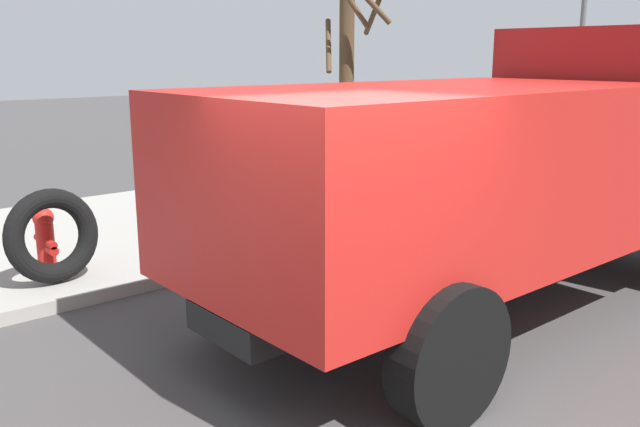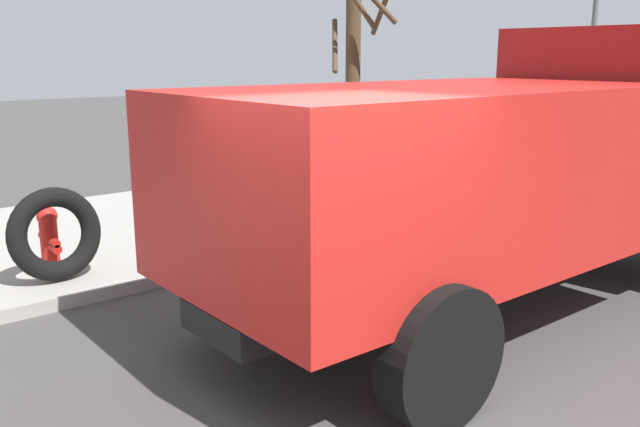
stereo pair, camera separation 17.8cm
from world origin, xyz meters
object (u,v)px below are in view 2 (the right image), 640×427
object	(u,v)px
dump_truck_red	(513,159)
street_light_pole	(594,21)
fire_hydrant	(49,236)
loose_tire	(55,234)
stop_sign	(308,137)
bare_tree	(354,73)

from	to	relation	value
dump_truck_red	street_light_pole	bearing A→B (deg)	24.88
fire_hydrant	dump_truck_red	world-z (taller)	dump_truck_red
dump_truck_red	street_light_pole	xyz separation A→B (m)	(8.17, 3.79, 1.78)
loose_tire	fire_hydrant	bearing A→B (deg)	80.78
fire_hydrant	stop_sign	world-z (taller)	stop_sign
loose_tire	stop_sign	bearing A→B (deg)	-4.62
fire_hydrant	loose_tire	world-z (taller)	loose_tire
fire_hydrant	bare_tree	bearing A→B (deg)	4.71
bare_tree	street_light_pole	size ratio (longest dim) A/B	0.70
stop_sign	bare_tree	distance (m)	2.40
stop_sign	street_light_pole	xyz separation A→B (m)	(8.38, 0.59, 1.82)
stop_sign	street_light_pole	size ratio (longest dim) A/B	0.32
stop_sign	dump_truck_red	xyz separation A→B (m)	(0.21, -3.20, 0.04)
bare_tree	street_light_pole	bearing A→B (deg)	-5.35
bare_tree	dump_truck_red	bearing A→B (deg)	-111.29
fire_hydrant	dump_truck_red	distance (m)	5.45
loose_tire	dump_truck_red	xyz separation A→B (m)	(3.67, -3.48, 0.92)
loose_tire	bare_tree	distance (m)	5.71
bare_tree	fire_hydrant	bearing A→B (deg)	-175.29
street_light_pole	fire_hydrant	bearing A→B (deg)	179.18
stop_sign	loose_tire	bearing A→B (deg)	175.38
loose_tire	stop_sign	size ratio (longest dim) A/B	0.52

